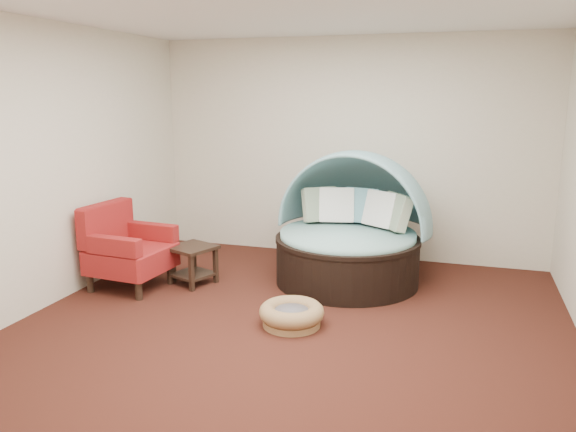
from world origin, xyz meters
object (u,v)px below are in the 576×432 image
(side_table, at_px, (192,259))
(pet_basket, at_px, (292,314))
(red_armchair, at_px, (127,249))
(canopy_daybed, at_px, (351,222))

(side_table, bearing_deg, pet_basket, -29.43)
(side_table, bearing_deg, red_armchair, -155.73)
(canopy_daybed, distance_m, pet_basket, 1.58)
(canopy_daybed, xyz_separation_m, pet_basket, (-0.26, -1.45, -0.58))
(canopy_daybed, height_order, pet_basket, canopy_daybed)
(canopy_daybed, distance_m, side_table, 1.83)
(side_table, bearing_deg, canopy_daybed, 21.53)
(pet_basket, bearing_deg, canopy_daybed, 79.96)
(canopy_daybed, height_order, side_table, canopy_daybed)
(canopy_daybed, bearing_deg, side_table, -149.17)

